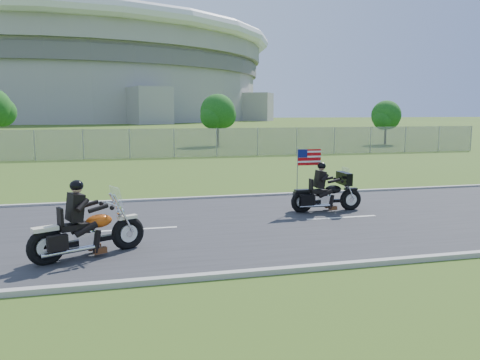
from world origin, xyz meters
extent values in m
plane|color=#335019|center=(0.00, 0.00, 0.00)|extent=(420.00, 420.00, 0.00)
cube|color=#28282B|center=(0.00, 0.00, 0.02)|extent=(120.00, 8.00, 0.04)
cube|color=#9E9B93|center=(0.00, 4.05, 0.05)|extent=(120.00, 0.18, 0.12)
cube|color=#9E9B93|center=(0.00, -4.05, 0.05)|extent=(120.00, 0.18, 0.12)
cube|color=gray|center=(-5.00, 20.00, 1.00)|extent=(60.00, 0.03, 2.00)
cylinder|color=#A3A099|center=(-20.00, 170.00, 10.00)|extent=(130.00, 130.00, 20.00)
cylinder|color=#605E5B|center=(-20.00, 170.00, 17.00)|extent=(132.00, 132.00, 4.00)
cylinder|color=#A3A099|center=(-20.00, 170.00, 23.00)|extent=(134.00, 134.00, 6.00)
torus|color=white|center=(-20.00, 170.00, 27.00)|extent=(140.40, 140.40, 4.40)
cylinder|color=#382316|center=(6.00, 30.00, 1.26)|extent=(0.22, 0.22, 2.52)
sphere|color=#164B14|center=(6.00, 30.00, 3.15)|extent=(3.20, 3.20, 3.20)
sphere|color=#164B14|center=(6.64, 30.48, 2.79)|extent=(2.40, 2.40, 2.40)
sphere|color=#164B14|center=(5.44, 29.60, 2.70)|extent=(2.24, 2.24, 2.24)
sphere|color=#164B14|center=(-13.28, 34.54, 3.10)|extent=(2.70, 2.70, 2.70)
cylinder|color=#382316|center=(22.00, 28.00, 1.12)|extent=(0.22, 0.22, 2.24)
sphere|color=#164B14|center=(22.00, 28.00, 2.80)|extent=(2.80, 2.80, 2.80)
sphere|color=#164B14|center=(22.56, 28.42, 2.48)|extent=(2.10, 2.10, 2.10)
sphere|color=#164B14|center=(21.51, 27.65, 2.40)|extent=(1.96, 1.96, 1.96)
torus|color=black|center=(-2.20, -1.74, 0.40)|extent=(0.80, 0.51, 0.79)
torus|color=black|center=(-3.85, -2.50, 0.40)|extent=(0.80, 0.51, 0.79)
ellipsoid|color=#C74E0E|center=(-2.81, -2.02, 0.79)|extent=(0.69, 0.56, 0.30)
cube|color=black|center=(-3.32, -2.26, 0.75)|extent=(0.67, 0.54, 0.13)
cube|color=black|center=(-3.27, -2.23, 1.16)|extent=(0.41, 0.50, 0.59)
sphere|color=black|center=(-3.22, -2.21, 1.62)|extent=(0.38, 0.38, 0.29)
cube|color=silver|center=(-2.42, -1.84, 1.30)|extent=(0.24, 0.46, 0.43)
torus|color=black|center=(4.78, 1.00, 0.37)|extent=(0.72, 0.18, 0.72)
torus|color=black|center=(3.12, 1.00, 0.37)|extent=(0.72, 0.18, 0.72)
ellipsoid|color=black|center=(4.16, 1.00, 0.72)|extent=(0.55, 0.31, 0.27)
cube|color=black|center=(3.66, 1.00, 0.68)|extent=(0.54, 0.29, 0.12)
cube|color=black|center=(3.70, 1.00, 1.06)|extent=(0.24, 0.39, 0.54)
sphere|color=black|center=(3.75, 1.00, 1.48)|extent=(0.26, 0.26, 0.26)
cube|color=black|center=(4.53, 1.00, 1.06)|extent=(0.22, 0.78, 0.39)
cube|color=#B70C11|center=(3.41, 1.20, 1.75)|extent=(0.78, 0.02, 0.51)
camera|label=1|loc=(-2.14, -12.53, 3.19)|focal=35.00mm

